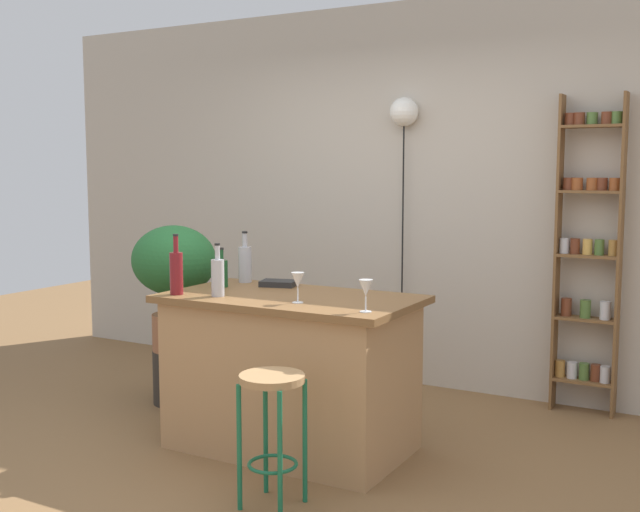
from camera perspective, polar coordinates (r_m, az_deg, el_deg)
name	(u,v)px	position (r m, az deg, el deg)	size (l,w,h in m)	color
ground	(263,465)	(4.38, -4.23, -15.04)	(12.00, 12.00, 0.00)	brown
back_wall	(406,196)	(5.81, 6.34, 4.42)	(6.40, 0.10, 2.80)	#BCB2A3
kitchen_counter	(291,372)	(4.48, -2.14, -8.49)	(1.42, 0.81, 0.89)	tan
bar_stool	(272,410)	(3.74, -3.53, -11.20)	(0.31, 0.31, 0.64)	#196642
spice_shelf	(588,254)	(5.32, 19.07, 0.14)	(0.41, 0.14, 2.08)	brown
plant_stool	(176,376)	(5.47, -10.50, -8.67)	(0.32, 0.32, 0.37)	#2D2823
potted_plant	(174,271)	(5.33, -10.67, -1.06)	(0.59, 0.53, 0.85)	#935B3D
bottle_soda_blue	(245,263)	(4.90, -5.52, -0.52)	(0.08, 0.08, 0.32)	#B2B2B7
bottle_olive_oil	(221,272)	(4.72, -7.26, -1.19)	(0.08, 0.08, 0.24)	#194C23
bottle_vinegar	(218,276)	(4.39, -7.52, -1.49)	(0.07, 0.07, 0.30)	#B2B2B7
bottle_spirits_clear	(176,272)	(4.48, -10.50, -1.14)	(0.08, 0.08, 0.35)	maroon
wine_glass_left	(298,281)	(4.14, -1.64, -1.86)	(0.07, 0.07, 0.16)	silver
wine_glass_center	(366,289)	(3.88, 3.38, -2.43)	(0.07, 0.07, 0.16)	silver
cookbook	(279,283)	(4.73, -3.06, -2.01)	(0.21, 0.15, 0.04)	black
pendant_globe_light	(404,116)	(5.70, 6.19, 10.17)	(0.21, 0.21, 2.11)	black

